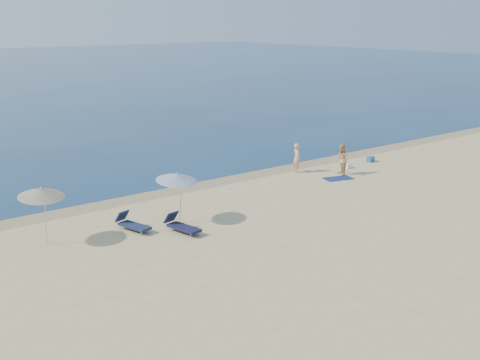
{
  "coord_description": "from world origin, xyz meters",
  "views": [
    {
      "loc": [
        -21.3,
        -6.93,
        8.87
      ],
      "look_at": [
        -3.52,
        16.0,
        1.0
      ],
      "focal_mm": 45.0,
      "sensor_mm": 36.0,
      "label": 1
    }
  ],
  "objects_px": {
    "umbrella_near": "(177,177)",
    "blue_cooler": "(370,159)",
    "person_left": "(297,158)",
    "person_right": "(342,160)"
  },
  "relations": [
    {
      "from": "blue_cooler",
      "to": "person_left",
      "type": "bearing_deg",
      "value": 163.94
    },
    {
      "from": "blue_cooler",
      "to": "umbrella_near",
      "type": "xyz_separation_m",
      "value": [
        -15.89,
        -2.42,
        1.91
      ]
    },
    {
      "from": "blue_cooler",
      "to": "umbrella_near",
      "type": "height_order",
      "value": "umbrella_near"
    },
    {
      "from": "umbrella_near",
      "to": "blue_cooler",
      "type": "bearing_deg",
      "value": -1.6
    },
    {
      "from": "person_left",
      "to": "person_right",
      "type": "bearing_deg",
      "value": -120.09
    },
    {
      "from": "person_left",
      "to": "umbrella_near",
      "type": "bearing_deg",
      "value": 129.23
    },
    {
      "from": "person_left",
      "to": "person_right",
      "type": "height_order",
      "value": "person_right"
    },
    {
      "from": "blue_cooler",
      "to": "person_right",
      "type": "bearing_deg",
      "value": -170.63
    },
    {
      "from": "person_right",
      "to": "blue_cooler",
      "type": "height_order",
      "value": "person_right"
    },
    {
      "from": "person_right",
      "to": "blue_cooler",
      "type": "distance_m",
      "value": 4.14
    }
  ]
}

